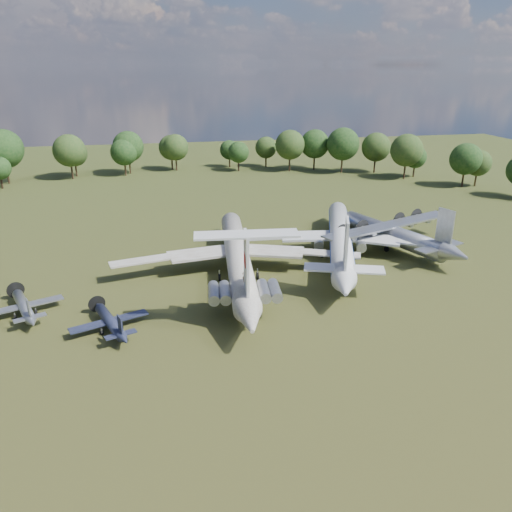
{
  "coord_description": "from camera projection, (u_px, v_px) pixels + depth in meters",
  "views": [
    {
      "loc": [
        -8.7,
        -71.39,
        31.42
      ],
      "look_at": [
        5.03,
        -3.97,
        5.0
      ],
      "focal_mm": 35.0,
      "sensor_mm": 36.0,
      "label": 1
    }
  ],
  "objects": [
    {
      "name": "small_prop_northwest",
      "position": [
        24.0,
        309.0,
        66.51
      ],
      "size": [
        14.76,
        16.81,
        2.05
      ],
      "primitive_type": null,
      "rotation": [
        0.0,
        0.0,
        0.39
      ],
      "color": "#A0A3A8",
      "rests_on": "ground"
    },
    {
      "name": "an12_transport",
      "position": [
        392.0,
        237.0,
        90.69
      ],
      "size": [
        38.95,
        40.96,
        4.31
      ],
      "primitive_type": null,
      "rotation": [
        0.0,
        0.0,
        0.36
      ],
      "color": "#A5A7AD",
      "rests_on": "ground"
    },
    {
      "name": "tu104_jet",
      "position": [
        340.0,
        242.0,
        86.88
      ],
      "size": [
        51.53,
        59.32,
        4.99
      ],
      "primitive_type": null,
      "rotation": [
        0.0,
        0.0,
        -0.33
      ],
      "color": "silver",
      "rests_on": "ground"
    },
    {
      "name": "small_prop_west",
      "position": [
        111.0,
        324.0,
        62.64
      ],
      "size": [
        14.03,
        16.1,
        1.97
      ],
      "primitive_type": null,
      "rotation": [
        0.0,
        0.0,
        0.37
      ],
      "color": "black",
      "rests_on": "ground"
    },
    {
      "name": "ground",
      "position": [
        220.0,
        279.0,
        78.19
      ],
      "size": [
        300.0,
        300.0,
        0.0
      ],
      "primitive_type": "plane",
      "color": "#234115",
      "rests_on": "ground"
    },
    {
      "name": "person_on_il62",
      "position": [
        245.0,
        276.0,
        64.45
      ],
      "size": [
        0.73,
        0.55,
        1.8
      ],
      "primitive_type": "imported",
      "rotation": [
        0.0,
        0.0,
        3.33
      ],
      "color": "#836242",
      "rests_on": "il62_airliner"
    },
    {
      "name": "il62_airliner",
      "position": [
        238.0,
        260.0,
        78.81
      ],
      "size": [
        44.49,
        55.14,
        5.05
      ],
      "primitive_type": null,
      "rotation": [
        0.0,
        0.0,
        -0.1
      ],
      "color": "beige",
      "rests_on": "ground"
    }
  ]
}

